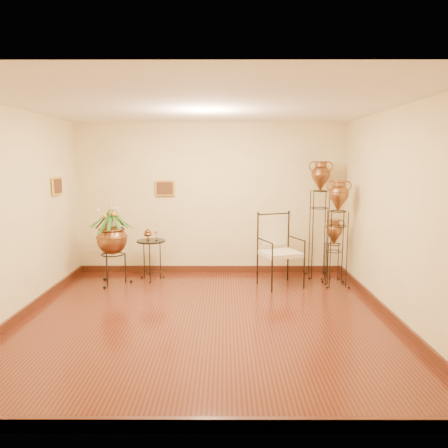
{
  "coord_description": "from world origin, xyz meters",
  "views": [
    {
      "loc": [
        0.27,
        -5.63,
        2.12
      ],
      "look_at": [
        0.25,
        1.3,
        1.1
      ],
      "focal_mm": 35.0,
      "sensor_mm": 36.0,
      "label": 1
    }
  ],
  "objects_px": {
    "amphora_tall": "(319,218)",
    "planter_urn": "(112,236)",
    "armchair": "(281,250)",
    "amphora_mid": "(337,233)",
    "side_table": "(151,259)"
  },
  "relations": [
    {
      "from": "amphora_tall",
      "to": "armchair",
      "type": "xyz_separation_m",
      "value": [
        -0.76,
        -0.6,
        -0.47
      ]
    },
    {
      "from": "amphora_tall",
      "to": "side_table",
      "type": "bearing_deg",
      "value": -175.72
    },
    {
      "from": "armchair",
      "to": "side_table",
      "type": "distance_m",
      "value": 2.29
    },
    {
      "from": "amphora_mid",
      "to": "side_table",
      "type": "xyz_separation_m",
      "value": [
        -3.19,
        0.34,
        -0.54
      ]
    },
    {
      "from": "amphora_mid",
      "to": "side_table",
      "type": "distance_m",
      "value": 3.25
    },
    {
      "from": "planter_urn",
      "to": "armchair",
      "type": "xyz_separation_m",
      "value": [
        2.86,
        -0.13,
        -0.23
      ]
    },
    {
      "from": "planter_urn",
      "to": "armchair",
      "type": "bearing_deg",
      "value": -2.65
    },
    {
      "from": "armchair",
      "to": "planter_urn",
      "type": "bearing_deg",
      "value": 156.36
    },
    {
      "from": "amphora_tall",
      "to": "planter_urn",
      "type": "distance_m",
      "value": 3.66
    },
    {
      "from": "planter_urn",
      "to": "armchair",
      "type": "relative_size",
      "value": 1.23
    },
    {
      "from": "planter_urn",
      "to": "amphora_tall",
      "type": "bearing_deg",
      "value": 7.35
    },
    {
      "from": "side_table",
      "to": "amphora_tall",
      "type": "bearing_deg",
      "value": 4.28
    },
    {
      "from": "amphora_mid",
      "to": "armchair",
      "type": "xyz_separation_m",
      "value": [
        -0.95,
        -0.03,
        -0.3
      ]
    },
    {
      "from": "side_table",
      "to": "armchair",
      "type": "bearing_deg",
      "value": -9.51
    },
    {
      "from": "planter_urn",
      "to": "armchair",
      "type": "distance_m",
      "value": 2.88
    }
  ]
}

